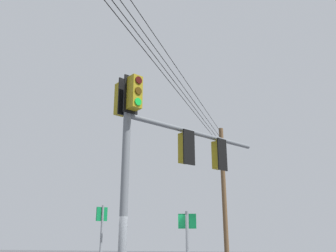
% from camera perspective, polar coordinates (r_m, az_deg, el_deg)
% --- Properties ---
extents(signal_mast_assembly, '(4.45, 3.97, 6.13)m').
position_cam_1_polar(signal_mast_assembly, '(9.32, -1.18, -3.69)').
color(signal_mast_assembly, slate).
rests_on(signal_mast_assembly, ground).
extents(utility_pole_wooden, '(1.58, 0.72, 9.03)m').
position_cam_1_polar(utility_pole_wooden, '(23.02, 9.51, -11.00)').
color(utility_pole_wooden, brown).
rests_on(utility_pole_wooden, ground).
extents(route_sign_primary, '(0.33, 0.25, 2.89)m').
position_cam_1_polar(route_sign_primary, '(10.48, -11.40, -19.13)').
color(route_sign_primary, slate).
rests_on(route_sign_primary, ground).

